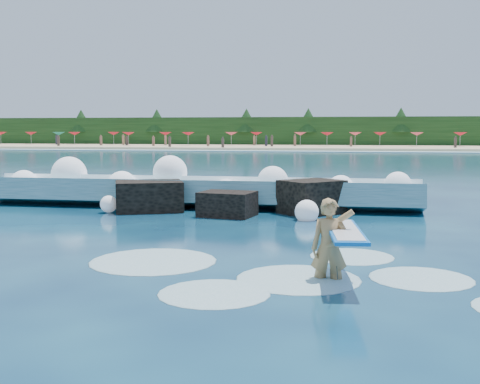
{
  "coord_description": "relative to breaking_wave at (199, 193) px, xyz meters",
  "views": [
    {
      "loc": [
        4.44,
        -13.7,
        2.85
      ],
      "look_at": [
        1.5,
        2.0,
        1.2
      ],
      "focal_mm": 45.0,
      "sensor_mm": 36.0,
      "label": 1
    }
  ],
  "objects": [
    {
      "name": "ground",
      "position": [
        1.2,
        -8.05,
        -0.49
      ],
      "size": [
        200.0,
        200.0,
        0.0
      ],
      "primitive_type": "plane",
      "color": "#082241",
      "rests_on": "ground"
    },
    {
      "name": "breaking_wave",
      "position": [
        0.0,
        0.0,
        0.0
      ],
      "size": [
        16.17,
        2.6,
        1.39
      ],
      "color": "teal",
      "rests_on": "ground"
    },
    {
      "name": "wave_spray",
      "position": [
        -1.09,
        -0.04,
        0.41
      ],
      "size": [
        15.28,
        4.32,
        2.0
      ],
      "color": "white",
      "rests_on": "ground"
    },
    {
      "name": "rock_cluster",
      "position": [
        1.21,
        -1.61,
        -0.06
      ],
      "size": [
        8.31,
        3.23,
        1.34
      ],
      "color": "black",
      "rests_on": "ground"
    },
    {
      "name": "surf_foam",
      "position": [
        4.11,
        -10.07,
        -0.49
      ],
      "size": [
        9.3,
        5.53,
        0.14
      ],
      "color": "silver",
      "rests_on": "ground"
    },
    {
      "name": "surfer_with_board",
      "position": [
        5.31,
        -10.47,
        0.22
      ],
      "size": [
        1.08,
        3.03,
        1.9
      ],
      "color": "#A47E4C",
      "rests_on": "ground"
    },
    {
      "name": "beach_umbrellas",
      "position": [
        0.97,
        72.47,
        1.76
      ],
      "size": [
        111.79,
        6.88,
        0.5
      ],
      "color": "red",
      "rests_on": "ground"
    },
    {
      "name": "treeline",
      "position": [
        1.2,
        79.95,
        2.01
      ],
      "size": [
        140.0,
        4.0,
        5.0
      ],
      "primitive_type": "cube",
      "color": "black",
      "rests_on": "ground"
    },
    {
      "name": "wet_band",
      "position": [
        1.2,
        58.95,
        -0.45
      ],
      "size": [
        140.0,
        5.0,
        0.08
      ],
      "primitive_type": "cube",
      "color": "silver",
      "rests_on": "ground"
    },
    {
      "name": "beachgoers",
      "position": [
        5.86,
        67.59,
        0.64
      ],
      "size": [
        98.34,
        14.02,
        1.94
      ],
      "color": "#3F332D",
      "rests_on": "ground"
    },
    {
      "name": "beach",
      "position": [
        1.2,
        69.95,
        -0.29
      ],
      "size": [
        140.0,
        20.0,
        0.4
      ],
      "primitive_type": "cube",
      "color": "tan",
      "rests_on": "ground"
    }
  ]
}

